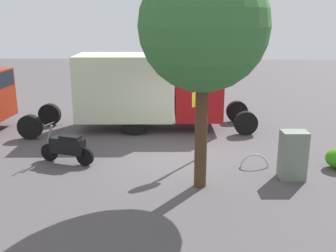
# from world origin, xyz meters

# --- Properties ---
(ground_plane) EXTENTS (60.00, 60.00, 0.00)m
(ground_plane) POSITION_xyz_m (0.00, 0.00, 0.00)
(ground_plane) COLOR #4D474A
(box_truck_near) EXTENTS (7.00, 2.43, 2.93)m
(box_truck_near) POSITION_xyz_m (1.15, -3.53, 1.61)
(box_truck_near) COLOR black
(box_truck_near) RESTS_ON ground
(motorcycle) EXTENTS (1.76, 0.77, 1.20)m
(motorcycle) POSITION_xyz_m (3.35, 0.52, 0.52)
(motorcycle) COLOR black
(motorcycle) RESTS_ON ground
(stop_sign) EXTENTS (0.71, 0.33, 2.97)m
(stop_sign) POSITION_xyz_m (-0.59, 0.12, 1.98)
(stop_sign) COLOR #9E9EA3
(stop_sign) RESTS_ON ground
(street_tree) EXTENTS (3.17, 3.17, 5.72)m
(street_tree) POSITION_xyz_m (-0.61, 2.10, 4.11)
(street_tree) COLOR #47301E
(street_tree) RESTS_ON ground
(utility_cabinet) EXTENTS (0.72, 0.54, 1.36)m
(utility_cabinet) POSITION_xyz_m (-3.17, 1.50, 0.68)
(utility_cabinet) COLOR slate
(utility_cabinet) RESTS_ON ground
(bike_rack_hoop) EXTENTS (0.85, 0.06, 0.85)m
(bike_rack_hoop) POSITION_xyz_m (-2.30, 0.69, 0.00)
(bike_rack_hoop) COLOR #B7B7BC
(bike_rack_hoop) RESTS_ON ground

